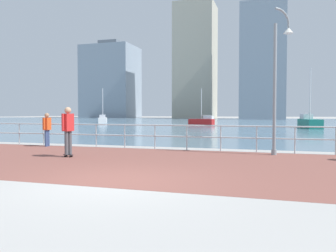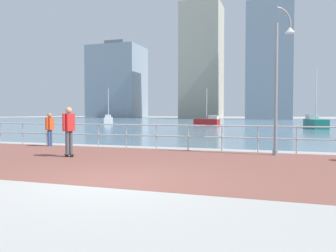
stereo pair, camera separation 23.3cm
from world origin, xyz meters
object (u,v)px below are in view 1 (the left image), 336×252
sailboat_yellow (103,120)px  sailboat_ivory (202,121)px  lamppost (279,74)px  skateboarder (68,127)px  bystander (47,127)px  sailboat_blue (309,123)px

sailboat_yellow → sailboat_ivory: 16.90m
lamppost → skateboarder: size_ratio=3.07×
bystander → sailboat_yellow: sailboat_yellow is taller
skateboarder → sailboat_ivory: size_ratio=0.36×
skateboarder → bystander: bearing=136.0°
skateboarder → bystander: (-3.12, 3.01, -0.15)m
lamppost → bystander: lamppost is taller
lamppost → sailboat_yellow: 43.71m
sailboat_yellow → sailboat_blue: sailboat_blue is taller
bystander → lamppost: bearing=-0.9°
lamppost → sailboat_ivory: bearing=106.1°
skateboarder → sailboat_blue: (10.40, 26.63, -0.47)m
bystander → sailboat_ivory: (0.87, 31.90, -0.43)m
skateboarder → sailboat_blue: bearing=68.7°
lamppost → sailboat_ivory: 33.47m
bystander → sailboat_yellow: size_ratio=0.28×
skateboarder → sailboat_yellow: 42.41m
sailboat_yellow → sailboat_ivory: bearing=-10.5°
sailboat_blue → lamppost: bearing=-98.1°
lamppost → sailboat_yellow: (-25.88, 35.13, -2.45)m
sailboat_yellow → sailboat_ivory: sailboat_yellow is taller
bystander → sailboat_ivory: sailboat_ivory is taller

